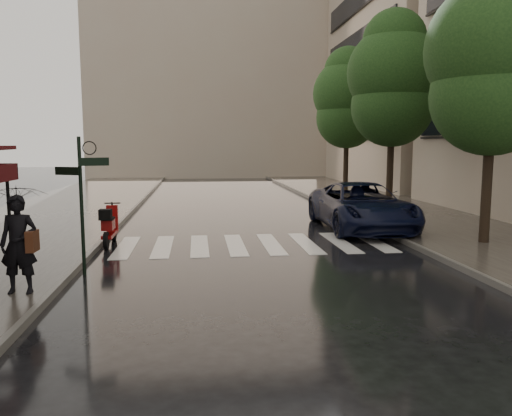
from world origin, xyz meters
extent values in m
plane|color=black|center=(0.00, 0.00, 0.00)|extent=(120.00, 120.00, 0.00)
cube|color=#38332D|center=(-4.50, 12.00, 0.06)|extent=(6.00, 60.00, 0.12)
cube|color=#38332D|center=(10.25, 12.00, 0.06)|extent=(5.50, 60.00, 0.12)
cube|color=#595651|center=(-1.45, 12.00, 0.07)|extent=(0.12, 60.00, 0.16)
cube|color=#595651|center=(7.45, 12.00, 0.07)|extent=(0.12, 60.00, 0.16)
cube|color=silver|center=(-0.70, 6.00, 0.01)|extent=(0.50, 3.20, 0.01)
cube|color=silver|center=(0.35, 6.00, 0.01)|extent=(0.50, 3.20, 0.01)
cube|color=silver|center=(1.40, 6.00, 0.01)|extent=(0.50, 3.20, 0.01)
cube|color=silver|center=(2.45, 6.00, 0.01)|extent=(0.50, 3.20, 0.01)
cube|color=silver|center=(3.50, 6.00, 0.01)|extent=(0.50, 3.20, 0.01)
cube|color=silver|center=(4.55, 6.00, 0.01)|extent=(0.50, 3.20, 0.01)
cube|color=silver|center=(5.60, 6.00, 0.01)|extent=(0.50, 3.20, 0.01)
cube|color=silver|center=(6.65, 6.00, 0.01)|extent=(0.50, 3.20, 0.01)
cylinder|color=black|center=(-2.65, 2.75, 1.29)|extent=(0.07, 0.07, 2.35)
cylinder|color=black|center=(-1.20, 3.00, 1.55)|extent=(0.08, 0.08, 3.10)
cube|color=black|center=(-0.90, 3.00, 2.55)|extent=(0.62, 0.26, 0.18)
cube|color=black|center=(-1.48, 3.00, 2.35)|extent=(0.56, 0.29, 0.18)
cube|color=tan|center=(16.50, 26.00, 9.25)|extent=(8.00, 16.00, 18.50)
cube|color=tan|center=(3.00, 38.00, 10.00)|extent=(22.00, 6.00, 20.00)
cylinder|color=black|center=(9.60, 5.00, 2.25)|extent=(0.28, 0.28, 4.26)
sphere|color=#163413|center=(9.60, 5.00, 4.30)|extent=(3.40, 3.40, 3.40)
sphere|color=#163413|center=(9.60, 5.00, 5.59)|extent=(3.80, 3.80, 3.80)
sphere|color=#163413|center=(9.60, 5.00, 6.81)|extent=(2.60, 2.60, 2.60)
cylinder|color=black|center=(9.50, 12.00, 2.36)|extent=(0.28, 0.28, 4.48)
sphere|color=#163413|center=(9.50, 12.00, 4.52)|extent=(3.40, 3.40, 3.40)
sphere|color=#163413|center=(9.50, 12.00, 5.88)|extent=(3.80, 3.80, 3.80)
sphere|color=#163413|center=(9.50, 12.00, 7.16)|extent=(2.60, 2.60, 2.60)
cylinder|color=black|center=(9.70, 19.00, 2.30)|extent=(0.28, 0.28, 4.37)
sphere|color=#163413|center=(9.70, 19.00, 4.41)|extent=(3.40, 3.40, 3.40)
sphere|color=#163413|center=(9.70, 19.00, 5.74)|extent=(3.80, 3.80, 3.80)
sphere|color=#163413|center=(9.70, 19.00, 6.98)|extent=(2.60, 2.60, 2.60)
imported|color=black|center=(-2.00, 1.33, 1.06)|extent=(0.70, 0.48, 1.88)
imported|color=black|center=(-2.00, 1.33, 2.18)|extent=(1.16, 1.18, 1.02)
cube|color=#4E2615|center=(-1.75, 1.32, 1.12)|extent=(0.16, 0.36, 0.40)
cylinder|color=black|center=(-1.20, 5.78, 0.25)|extent=(0.10, 0.50, 0.50)
cylinder|color=black|center=(-1.20, 7.08, 0.25)|extent=(0.10, 0.50, 0.50)
cube|color=maroon|center=(-1.20, 6.45, 0.33)|extent=(0.29, 1.35, 0.10)
cube|color=maroon|center=(-1.20, 6.19, 0.65)|extent=(0.31, 0.57, 0.29)
cube|color=maroon|center=(-1.20, 6.92, 0.73)|extent=(0.33, 0.12, 0.78)
cylinder|color=black|center=(-1.20, 7.03, 1.17)|extent=(0.48, 0.04, 0.04)
cube|color=black|center=(-1.20, 5.81, 0.99)|extent=(0.33, 0.31, 0.29)
imported|color=black|center=(7.00, 8.24, 0.81)|extent=(2.74, 5.84, 1.61)
camera|label=1|loc=(1.35, -8.36, 2.92)|focal=35.00mm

